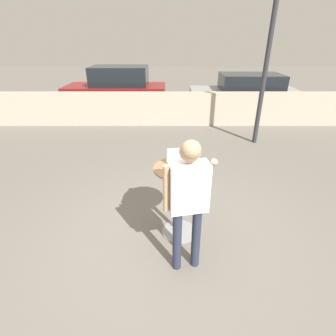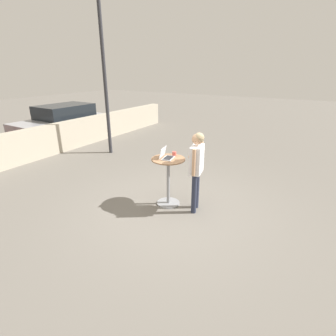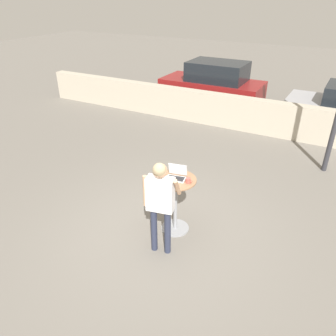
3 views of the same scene
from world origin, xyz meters
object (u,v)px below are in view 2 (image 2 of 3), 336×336
parked_car_near_street (63,122)px  street_lamp (103,57)px  coffee_mug (174,154)px  laptop (166,156)px  cafe_table (168,176)px  standing_person (197,162)px

parked_car_near_street → street_lamp: street_lamp is taller
parked_car_near_street → coffee_mug: bearing=-109.8°
coffee_mug → parked_car_near_street: (2.47, 6.88, -0.38)m
laptop → cafe_table: bearing=-79.3°
standing_person → parked_car_near_street: standing_person is taller
laptop → standing_person: 0.70m
cafe_table → street_lamp: size_ratio=0.21×
cafe_table → street_lamp: (2.26, 3.82, 2.58)m
cafe_table → laptop: 0.47m
cafe_table → coffee_mug: 0.52m
cafe_table → parked_car_near_street: 7.39m
laptop → street_lamp: street_lamp is taller
laptop → standing_person: bearing=-84.7°
coffee_mug → street_lamp: 4.82m
cafe_table → coffee_mug: bearing=-2.5°
cafe_table → standing_person: standing_person is taller
cafe_table → parked_car_near_street: parked_car_near_street is taller
standing_person → parked_car_near_street: bearing=70.5°
parked_car_near_street → cafe_table: bearing=-111.6°
coffee_mug → standing_person: standing_person is taller
cafe_table → parked_car_near_street: size_ratio=0.27×
cafe_table → coffee_mug: (0.24, -0.01, 0.45)m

